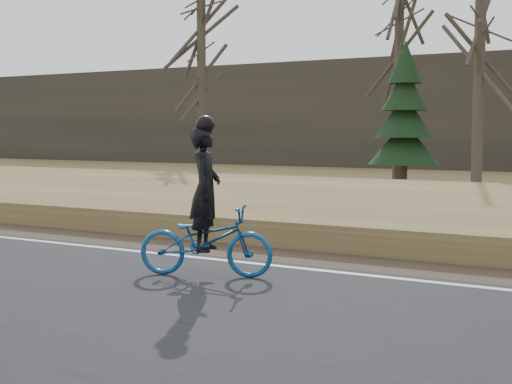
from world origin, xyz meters
The scene contains 6 objects.
road centered at (0.00, -2.50, 0.03)m, with size 120.00×6.00×0.06m, color black.
cyclist centered at (-4.15, -0.88, 0.74)m, with size 1.94×1.21×2.17m.
bare_tree_far_left centered at (-14.47, 14.51, 3.61)m, with size 0.36×0.36×7.22m, color #463C33.
bare_tree_left centered at (-7.77, 18.25, 4.55)m, with size 0.36×0.36×9.10m, color #463C33.
bare_tree_near_left centered at (-3.97, 14.79, 3.69)m, with size 0.36×0.36×7.37m, color #463C33.
conifer centered at (-7.01, 16.70, 2.52)m, with size 2.60×2.60×5.32m.
Camera 1 is at (1.11, -8.85, 2.02)m, focal length 50.00 mm.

